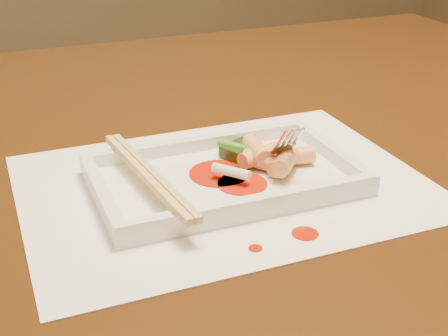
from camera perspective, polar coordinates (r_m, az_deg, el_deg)
name	(u,v)px	position (r m, az deg, el deg)	size (l,w,h in m)	color
table	(176,202)	(0.81, -4.44, -3.15)	(1.40, 0.90, 0.75)	black
placemat	(224,185)	(0.63, 0.00, -1.53)	(0.40, 0.30, 0.00)	white
sauce_splatter_a	(305,234)	(0.55, 7.42, -5.96)	(0.02, 0.02, 0.00)	#B21A05
sauce_splatter_b	(255,248)	(0.53, 2.89, -7.34)	(0.01, 0.01, 0.00)	#B21A05
plate_base	(224,180)	(0.63, 0.00, -1.15)	(0.26, 0.16, 0.01)	white
plate_rim_far	(199,143)	(0.69, -2.32, 2.26)	(0.26, 0.01, 0.01)	white
plate_rim_near	(255,204)	(0.56, 2.82, -3.31)	(0.26, 0.01, 0.01)	white
plate_rim_left	(101,192)	(0.59, -11.17, -2.21)	(0.01, 0.14, 0.01)	white
plate_rim_right	(331,152)	(0.68, 9.79, 1.48)	(0.01, 0.14, 0.01)	white
veg_piece	(240,150)	(0.67, 1.49, 1.68)	(0.04, 0.03, 0.01)	black
scallion_white	(231,172)	(0.61, 0.67, -0.33)	(0.01, 0.01, 0.04)	#EAEACC
scallion_green	(254,151)	(0.65, 2.76, 1.55)	(0.01, 0.01, 0.09)	#298B16
chopstick_a	(144,175)	(0.60, -7.32, -0.64)	(0.01, 0.20, 0.01)	tan
chopstick_b	(152,174)	(0.60, -6.58, -0.51)	(0.01, 0.20, 0.01)	tan
fork	(281,93)	(0.64, 5.24, 6.84)	(0.09, 0.10, 0.14)	silver
sauce_blob_0	(220,173)	(0.63, -0.40, -0.48)	(0.06, 0.06, 0.00)	#B21A05
sauce_blob_1	(242,184)	(0.61, 1.69, -1.44)	(0.05, 0.05, 0.00)	#B21A05
rice_cake_0	(294,156)	(0.65, 6.41, 1.08)	(0.02, 0.02, 0.04)	#FFC877
rice_cake_1	(280,162)	(0.64, 5.11, 0.57)	(0.02, 0.02, 0.04)	#FFC877
rice_cake_2	(285,161)	(0.62, 5.62, 0.61)	(0.02, 0.02, 0.04)	#FFC877
rice_cake_3	(261,155)	(0.65, 3.43, 1.19)	(0.02, 0.02, 0.05)	#FFC877
rice_cake_4	(267,162)	(0.64, 3.91, 0.58)	(0.02, 0.02, 0.05)	#FFC877
rice_cake_5	(257,150)	(0.65, 3.05, 1.64)	(0.02, 0.02, 0.05)	#FFC877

